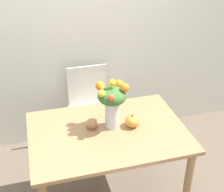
% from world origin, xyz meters
% --- Properties ---
extents(wall_back, '(8.00, 0.06, 2.70)m').
position_xyz_m(wall_back, '(0.00, 1.07, 1.35)').
color(wall_back, silver).
rests_on(wall_back, ground_plane).
extents(dining_table, '(1.17, 0.83, 0.76)m').
position_xyz_m(dining_table, '(0.00, 0.00, 0.64)').
color(dining_table, '#9E754C').
rests_on(dining_table, ground_plane).
extents(flower_vase, '(0.23, 0.26, 0.40)m').
position_xyz_m(flower_vase, '(0.05, 0.05, 0.98)').
color(flower_vase, silver).
rests_on(flower_vase, dining_table).
extents(pumpkin, '(0.11, 0.11, 0.10)m').
position_xyz_m(pumpkin, '(0.20, 0.01, 0.80)').
color(pumpkin, gold).
rests_on(pumpkin, dining_table).
extents(turkey_figurine, '(0.09, 0.12, 0.07)m').
position_xyz_m(turkey_figurine, '(-0.11, 0.07, 0.79)').
color(turkey_figurine, '#A87A4C').
rests_on(turkey_figurine, dining_table).
extents(dining_chair_near_window, '(0.42, 0.42, 0.88)m').
position_xyz_m(dining_chair_near_window, '(0.02, 0.79, 0.47)').
color(dining_chair_near_window, silver).
rests_on(dining_chair_near_window, ground_plane).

